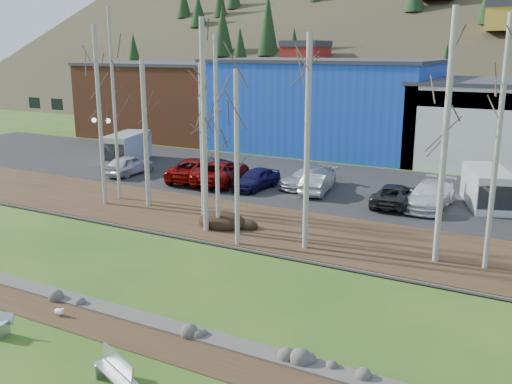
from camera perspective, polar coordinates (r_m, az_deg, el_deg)
The scene contains 34 objects.
ground at distance 20.18m, azimuth -21.10°, elevation -14.26°, with size 200.00×200.00×0.00m, color #264F17.
dirt_strip at distance 21.40m, azimuth -16.77°, elevation -12.15°, with size 80.00×1.80×0.03m, color #382616.
near_bank_rocks at distance 22.04m, azimuth -14.90°, elevation -11.26°, with size 80.00×0.80×0.50m, color #47423D, non-canonical shape.
river at distance 24.88m, azimuth -8.40°, elevation -7.89°, with size 80.00×8.00×0.90m, color #14202F, non-canonical shape.
far_bank_rocks at distance 28.03m, azimuth -3.37°, elevation -5.18°, with size 80.00×0.80×0.46m, color #47423D, non-canonical shape.
far_bank at distance 30.63m, azimuth -0.21°, elevation -3.31°, with size 80.00×7.00×0.15m, color #382616.
parking_lot at distance 39.82m, azimuth 7.08°, elevation 0.71°, with size 80.00×14.00×0.14m, color black.
building_brick at distance 63.14m, azimuth -8.75°, elevation 9.17°, with size 16.32×12.24×7.80m.
building_blue at distance 54.21m, azimuth 6.78°, elevation 8.68°, with size 20.40×12.24×8.30m.
bench_intact at distance 17.26m, azimuth -13.82°, elevation -17.08°, with size 1.88×1.17×0.91m.
seagull at distance 21.90m, azimuth -19.07°, elevation -11.21°, with size 0.47×0.22×0.34m.
dirt_mound at distance 30.23m, azimuth -3.39°, elevation -2.89°, with size 2.74×1.93×0.54m, color black.
birch_0 at distance 34.73m, azimuth -15.36°, elevation 7.24°, with size 0.24×0.24×10.47m.
birch_1 at distance 35.73m, azimuth -14.00°, elevation 8.36°, with size 0.20×0.20×11.52m.
birch_2 at distance 33.94m, azimuth -11.00°, elevation 5.71°, with size 0.28×0.28×8.56m.
birch_3 at distance 28.73m, azimuth -3.96°, elevation 5.71°, with size 0.20×0.20×9.83m.
birch_4 at distance 28.48m, azimuth -5.22°, elevation 6.38°, with size 0.26×0.26×10.59m.
birch_5 at distance 30.08m, azimuth -5.41°, elevation 4.72°, with size 0.22×0.22×8.43m.
birch_6 at distance 26.48m, azimuth -1.93°, elevation 3.26°, with size 0.22×0.22×8.24m.
birch_7 at distance 25.90m, azimuth 5.15°, elevation 4.74°, with size 0.26×0.26×9.82m.
birch_8 at distance 25.30m, azimuth 18.38°, elevation 4.98°, with size 0.27×0.27×10.81m.
birch_9 at distance 25.23m, azimuth 22.98°, elevation 4.18°, with size 0.23×0.23×10.49m.
street_lamp at distance 44.53m, azimuth -15.18°, elevation 6.04°, with size 1.54×0.58×4.07m.
car_0 at distance 43.37m, azimuth -12.59°, elevation 2.67°, with size 1.73×4.29×1.46m, color silver.
car_1 at distance 40.92m, azimuth -4.01°, elevation 2.37°, with size 1.65×4.72×1.56m, color black.
car_2 at distance 39.60m, azimuth -3.50°, elevation 2.01°, with size 2.66×5.77×1.60m, color maroon.
car_3 at distance 38.53m, azimuth 5.20°, elevation 1.41°, with size 1.83×4.51×1.31m, color #AFB4B8.
car_4 at distance 37.99m, azimuth 0.02°, elevation 1.36°, with size 1.65×4.11×1.40m, color #161444.
car_5 at distance 37.03m, azimuth 6.10°, elevation 0.89°, with size 1.42×4.07×1.34m, color #B0B1B3.
car_6 at distance 34.97m, azimuth 13.77°, elevation -0.27°, with size 2.17×4.70×1.31m, color #242426.
car_7 at distance 34.97m, azimuth 17.00°, elevation -0.31°, with size 2.13×5.24×1.52m, color white.
car_8 at distance 40.71m, azimuth -5.97°, elevation 2.30°, with size 2.66×5.77×1.60m, color maroon.
van_white at distance 36.31m, azimuth 22.17°, elevation 0.34°, with size 3.62×5.46×2.21m.
van_grey at distance 48.41m, azimuth -12.90°, elevation 4.33°, with size 3.51×5.62×2.29m.
Camera 1 is at (14.05, -11.10, 9.31)m, focal length 40.00 mm.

